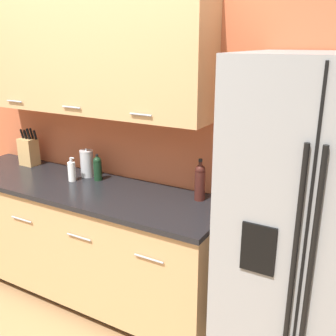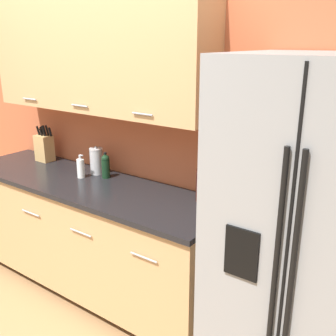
% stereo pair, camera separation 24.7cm
% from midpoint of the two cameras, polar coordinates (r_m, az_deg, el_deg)
% --- Properties ---
extents(wall_back, '(10.00, 0.39, 2.60)m').
position_cam_midpoint_polar(wall_back, '(3.06, -11.66, 8.50)').
color(wall_back, '#BC5B38').
rests_on(wall_back, ground_plane).
extents(counter_unit, '(2.29, 0.64, 0.93)m').
position_cam_midpoint_polar(counter_unit, '(3.19, -14.48, -10.06)').
color(counter_unit, black).
rests_on(counter_unit, ground_plane).
extents(refrigerator, '(0.88, 0.80, 1.89)m').
position_cam_midpoint_polar(refrigerator, '(2.17, 17.74, -10.21)').
color(refrigerator, gray).
rests_on(refrigerator, ground_plane).
extents(knife_block, '(0.16, 0.11, 0.32)m').
position_cam_midpoint_polar(knife_block, '(3.57, -21.46, 2.31)').
color(knife_block, tan).
rests_on(knife_block, counter_unit).
extents(wine_bottle, '(0.07, 0.07, 0.28)m').
position_cam_midpoint_polar(wine_bottle, '(2.58, 1.94, -2.01)').
color(wine_bottle, '#3D1914').
rests_on(wine_bottle, counter_unit).
extents(soap_dispenser, '(0.06, 0.06, 0.19)m').
position_cam_midpoint_polar(soap_dispenser, '(3.07, -16.05, -0.47)').
color(soap_dispenser, white).
rests_on(soap_dispenser, counter_unit).
extents(oil_bottle, '(0.06, 0.06, 0.20)m').
position_cam_midpoint_polar(oil_bottle, '(3.03, -12.49, -0.02)').
color(oil_bottle, black).
rests_on(oil_bottle, counter_unit).
extents(steel_canister, '(0.10, 0.10, 0.23)m').
position_cam_midpoint_polar(steel_canister, '(3.14, -13.90, 0.63)').
color(steel_canister, '#B7B7BA').
rests_on(steel_canister, counter_unit).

